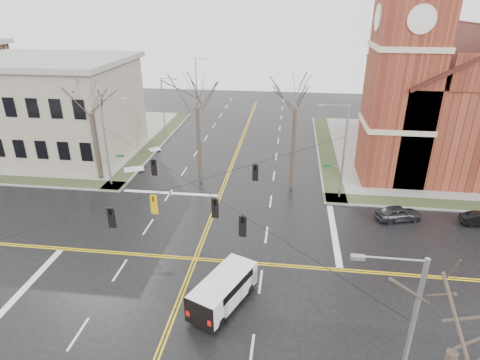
# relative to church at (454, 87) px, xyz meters

# --- Properties ---
(ground) EXTENTS (120.00, 120.00, 0.00)m
(ground) POSITION_rel_church_xyz_m (-24.76, -24.78, -8.43)
(ground) COLOR black
(ground) RESTS_ON ground
(sidewalks) EXTENTS (80.00, 80.00, 0.17)m
(sidewalks) POSITION_rel_church_xyz_m (-24.76, -24.78, -8.36)
(sidewalks) COLOR gray
(sidewalks) RESTS_ON ground
(road_markings) EXTENTS (100.00, 100.00, 0.01)m
(road_markings) POSITION_rel_church_xyz_m (-24.76, -24.78, -8.43)
(road_markings) COLOR gold
(road_markings) RESTS_ON ground
(church) EXTENTS (24.28, 27.48, 27.50)m
(church) POSITION_rel_church_xyz_m (0.00, 0.00, 0.00)
(church) COLOR maroon
(church) RESTS_ON ground
(civic_building_a) EXTENTS (18.00, 14.00, 11.00)m
(civic_building_a) POSITION_rel_church_xyz_m (-46.76, -4.78, -2.93)
(civic_building_a) COLOR gray
(civic_building_a) RESTS_ON ground
(signal_pole_ne) EXTENTS (2.75, 0.22, 9.00)m
(signal_pole_ne) POSITION_rel_church_xyz_m (-13.44, -13.28, -3.48)
(signal_pole_ne) COLOR gray
(signal_pole_ne) RESTS_ON ground
(signal_pole_nw) EXTENTS (2.75, 0.22, 9.00)m
(signal_pole_nw) POSITION_rel_church_xyz_m (-36.09, -13.28, -3.48)
(signal_pole_nw) COLOR gray
(signal_pole_nw) RESTS_ON ground
(signal_pole_se) EXTENTS (2.75, 0.22, 9.00)m
(signal_pole_se) POSITION_rel_church_xyz_m (-13.44, -36.28, -3.48)
(signal_pole_se) COLOR gray
(signal_pole_se) RESTS_ON ground
(span_wires) EXTENTS (23.02, 23.02, 0.03)m
(span_wires) POSITION_rel_church_xyz_m (-24.76, -24.78, -2.23)
(span_wires) COLOR black
(span_wires) RESTS_ON ground
(traffic_signals) EXTENTS (8.21, 8.26, 1.30)m
(traffic_signals) POSITION_rel_church_xyz_m (-24.76, -25.45, -2.98)
(traffic_signals) COLOR black
(traffic_signals) RESTS_ON ground
(streetlight_north_a) EXTENTS (2.30, 0.20, 8.00)m
(streetlight_north_a) POSITION_rel_church_xyz_m (-35.42, 3.22, -3.97)
(streetlight_north_a) COLOR gray
(streetlight_north_a) RESTS_ON ground
(streetlight_north_b) EXTENTS (2.30, 0.20, 8.00)m
(streetlight_north_b) POSITION_rel_church_xyz_m (-35.42, 23.22, -3.97)
(streetlight_north_b) COLOR gray
(streetlight_north_b) RESTS_ON ground
(cargo_van) EXTENTS (3.94, 5.57, 1.99)m
(cargo_van) POSITION_rel_church_xyz_m (-21.80, -29.10, -7.26)
(cargo_van) COLOR white
(cargo_van) RESTS_ON ground
(parked_car_a) EXTENTS (4.15, 2.55, 1.32)m
(parked_car_a) POSITION_rel_church_xyz_m (-8.65, -16.93, -7.77)
(parked_car_a) COLOR black
(parked_car_a) RESTS_ON ground
(tree_nw_far) EXTENTS (4.00, 4.00, 10.45)m
(tree_nw_far) POSITION_rel_church_xyz_m (-38.01, -11.99, -0.86)
(tree_nw_far) COLOR #32291F
(tree_nw_far) RESTS_ON ground
(tree_nw_near) EXTENTS (4.00, 4.00, 11.62)m
(tree_nw_near) POSITION_rel_church_xyz_m (-27.38, -11.16, -0.03)
(tree_nw_near) COLOR #32291F
(tree_nw_near) RESTS_ON ground
(tree_ne) EXTENTS (4.00, 4.00, 12.06)m
(tree_ne) POSITION_rel_church_xyz_m (-17.90, -11.70, 0.28)
(tree_ne) COLOR #32291F
(tree_ne) RESTS_ON ground
(tree_se) EXTENTS (4.00, 4.00, 11.04)m
(tree_se) POSITION_rel_church_xyz_m (-12.97, -38.88, -0.44)
(tree_se) COLOR #32291F
(tree_se) RESTS_ON ground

